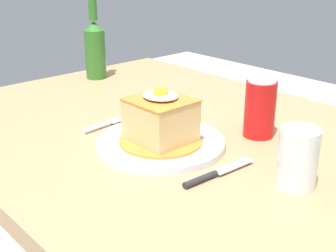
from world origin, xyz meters
TOP-DOWN VIEW (x-y plane):
  - dining_table at (0.00, 0.00)m, footprint 1.23×0.85m
  - main_plate at (0.03, -0.08)m, footprint 0.27×0.27m
  - sandwich_meal at (0.03, -0.08)m, footprint 0.17×0.17m
  - fork at (-0.14, -0.10)m, footprint 0.03×0.14m
  - knife at (0.19, -0.11)m, footprint 0.03×0.17m
  - soda_can at (0.13, 0.12)m, footprint 0.07×0.07m
  - beer_bottle_green_far at (-0.51, 0.12)m, footprint 0.06×0.06m
  - drinking_glass at (0.31, -0.02)m, footprint 0.07×0.07m

SIDE VIEW (x-z plane):
  - dining_table at x=0.00m, z-range 0.25..0.98m
  - fork at x=-0.14m, z-range 0.72..0.73m
  - knife at x=0.19m, z-range 0.72..0.73m
  - main_plate at x=0.03m, z-range 0.72..0.74m
  - drinking_glass at x=0.31m, z-range 0.71..0.82m
  - sandwich_meal at x=0.03m, z-range 0.72..0.84m
  - soda_can at x=0.13m, z-range 0.72..0.85m
  - beer_bottle_green_far at x=-0.51m, z-range 0.69..0.95m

